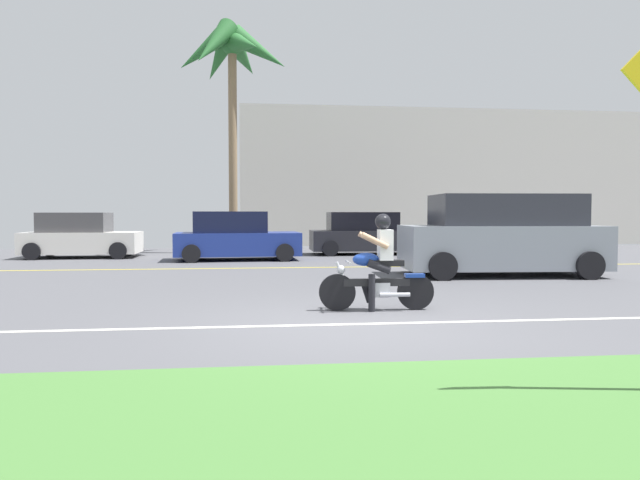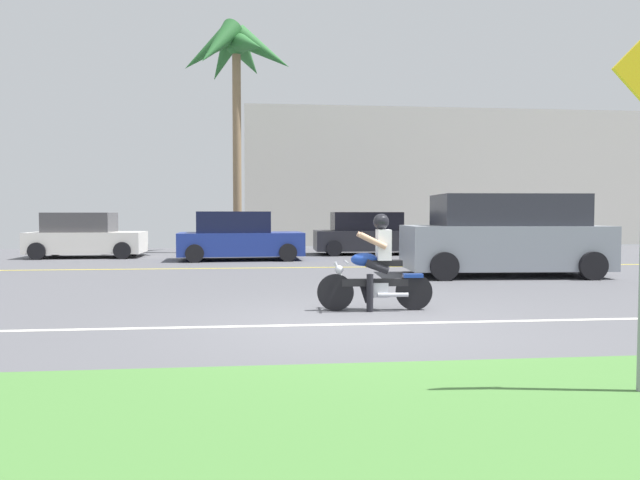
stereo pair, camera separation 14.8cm
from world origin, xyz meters
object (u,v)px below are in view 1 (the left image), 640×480
parked_car_0 (81,237)px  parked_car_2 (367,235)px  suv_nearby (502,236)px  palm_tree_0 (231,58)px  motorcyclist (378,270)px  parked_car_1 (236,237)px

parked_car_0 → parked_car_2: 9.95m
suv_nearby → parked_car_0: 13.71m
parked_car_0 → parked_car_2: bearing=2.9°
parked_car_0 → suv_nearby: bearing=-31.1°
parked_car_2 → palm_tree_0: palm_tree_0 is taller
motorcyclist → parked_car_1: bearing=103.5°
parked_car_1 → parked_car_2: 5.16m
palm_tree_0 → motorcyclist: bearing=-78.8°
motorcyclist → parked_car_2: bearing=79.5°
parked_car_1 → parked_car_2: size_ratio=0.94×
motorcyclist → parked_car_0: bearing=123.2°
suv_nearby → parked_car_2: bearing=103.3°
parked_car_0 → motorcyclist: bearing=-56.8°
parked_car_1 → palm_tree_0: 7.35m
motorcyclist → palm_tree_0: size_ratio=0.21×
parked_car_1 → palm_tree_0: size_ratio=0.47×
parked_car_2 → suv_nearby: bearing=-76.7°
parked_car_0 → parked_car_2: parked_car_2 is taller
parked_car_2 → parked_car_1: bearing=-155.8°
suv_nearby → palm_tree_0: (-6.72, 8.82, 6.33)m
motorcyclist → palm_tree_0: palm_tree_0 is taller
parked_car_1 → parked_car_2: parked_car_1 is taller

